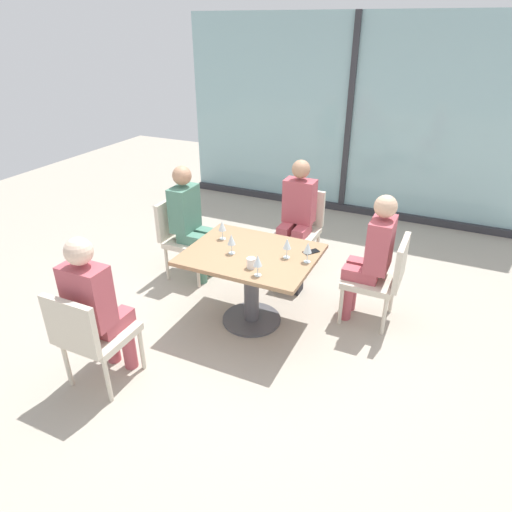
{
  "coord_description": "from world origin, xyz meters",
  "views": [
    {
      "loc": [
        1.54,
        -3.21,
        2.55
      ],
      "look_at": [
        0.0,
        0.1,
        0.65
      ],
      "focal_mm": 31.54,
      "sensor_mm": 36.0,
      "label": 1
    }
  ],
  "objects_px": {
    "wine_glass_2": "(231,240)",
    "coffee_cup": "(251,263)",
    "chair_front_left": "(90,333)",
    "wine_glass_4": "(222,226)",
    "person_far_right": "(372,253)",
    "person_front_left": "(96,303)",
    "chair_far_left": "(183,234)",
    "chair_near_window": "(300,225)",
    "wine_glass_3": "(258,261)",
    "cell_phone_on_table": "(311,252)",
    "chair_far_right": "(381,275)",
    "wine_glass_1": "(287,244)",
    "person_near_window": "(297,211)",
    "person_far_left": "(190,218)",
    "wine_glass_0": "(308,248)",
    "dining_table_main": "(251,271)",
    "handbag_0": "(288,278)"
  },
  "relations": [
    {
      "from": "chair_far_right",
      "to": "person_far_left",
      "type": "xyz_separation_m",
      "value": [
        -2.05,
        0.0,
        0.2
      ]
    },
    {
      "from": "chair_far_left",
      "to": "cell_phone_on_table",
      "type": "distance_m",
      "value": 1.6
    },
    {
      "from": "wine_glass_2",
      "to": "cell_phone_on_table",
      "type": "distance_m",
      "value": 0.72
    },
    {
      "from": "person_front_left",
      "to": "cell_phone_on_table",
      "type": "distance_m",
      "value": 1.85
    },
    {
      "from": "chair_far_right",
      "to": "coffee_cup",
      "type": "relative_size",
      "value": 9.67
    },
    {
      "from": "person_far_right",
      "to": "wine_glass_3",
      "type": "bearing_deg",
      "value": -131.31
    },
    {
      "from": "cell_phone_on_table",
      "to": "wine_glass_2",
      "type": "bearing_deg",
      "value": -115.98
    },
    {
      "from": "coffee_cup",
      "to": "chair_far_left",
      "type": "bearing_deg",
      "value": 147.63
    },
    {
      "from": "coffee_cup",
      "to": "cell_phone_on_table",
      "type": "xyz_separation_m",
      "value": [
        0.36,
        0.49,
        -0.04
      ]
    },
    {
      "from": "coffee_cup",
      "to": "handbag_0",
      "type": "bearing_deg",
      "value": 90.67
    },
    {
      "from": "chair_far_right",
      "to": "coffee_cup",
      "type": "bearing_deg",
      "value": -141.72
    },
    {
      "from": "dining_table_main",
      "to": "wine_glass_2",
      "type": "distance_m",
      "value": 0.37
    },
    {
      "from": "chair_near_window",
      "to": "wine_glass_1",
      "type": "relative_size",
      "value": 4.7
    },
    {
      "from": "wine_glass_0",
      "to": "wine_glass_1",
      "type": "height_order",
      "value": "same"
    },
    {
      "from": "wine_glass_3",
      "to": "coffee_cup",
      "type": "bearing_deg",
      "value": 138.34
    },
    {
      "from": "chair_near_window",
      "to": "person_far_right",
      "type": "xyz_separation_m",
      "value": [
        0.97,
        -0.78,
        0.2
      ]
    },
    {
      "from": "cell_phone_on_table",
      "to": "wine_glass_0",
      "type": "bearing_deg",
      "value": -44.81
    },
    {
      "from": "person_far_right",
      "to": "person_front_left",
      "type": "distance_m",
      "value": 2.39
    },
    {
      "from": "chair_near_window",
      "to": "coffee_cup",
      "type": "height_order",
      "value": "chair_near_window"
    },
    {
      "from": "wine_glass_2",
      "to": "coffee_cup",
      "type": "relative_size",
      "value": 2.06
    },
    {
      "from": "dining_table_main",
      "to": "cell_phone_on_table",
      "type": "relative_size",
      "value": 7.96
    },
    {
      "from": "chair_far_right",
      "to": "person_far_left",
      "type": "distance_m",
      "value": 2.06
    },
    {
      "from": "person_far_left",
      "to": "wine_glass_3",
      "type": "bearing_deg",
      "value": -35.54
    },
    {
      "from": "person_near_window",
      "to": "person_front_left",
      "type": "bearing_deg",
      "value": -106.95
    },
    {
      "from": "wine_glass_1",
      "to": "wine_glass_4",
      "type": "relative_size",
      "value": 1.0
    },
    {
      "from": "wine_glass_2",
      "to": "coffee_cup",
      "type": "xyz_separation_m",
      "value": [
        0.27,
        -0.17,
        -0.09
      ]
    },
    {
      "from": "chair_near_window",
      "to": "wine_glass_4",
      "type": "relative_size",
      "value": 4.7
    },
    {
      "from": "person_far_right",
      "to": "person_far_left",
      "type": "xyz_separation_m",
      "value": [
        -1.94,
        0.0,
        0.0
      ]
    },
    {
      "from": "chair_far_left",
      "to": "person_near_window",
      "type": "height_order",
      "value": "person_near_window"
    },
    {
      "from": "chair_near_window",
      "to": "wine_glass_3",
      "type": "relative_size",
      "value": 4.7
    },
    {
      "from": "chair_front_left",
      "to": "wine_glass_4",
      "type": "bearing_deg",
      "value": 76.31
    },
    {
      "from": "chair_far_left",
      "to": "wine_glass_4",
      "type": "height_order",
      "value": "wine_glass_4"
    },
    {
      "from": "wine_glass_2",
      "to": "coffee_cup",
      "type": "height_order",
      "value": "wine_glass_2"
    },
    {
      "from": "chair_far_left",
      "to": "chair_far_right",
      "type": "bearing_deg",
      "value": 0.0
    },
    {
      "from": "chair_front_left",
      "to": "person_front_left",
      "type": "height_order",
      "value": "person_front_left"
    },
    {
      "from": "chair_far_left",
      "to": "dining_table_main",
      "type": "bearing_deg",
      "value": -25.28
    },
    {
      "from": "chair_far_right",
      "to": "wine_glass_0",
      "type": "relative_size",
      "value": 4.7
    },
    {
      "from": "person_near_window",
      "to": "person_front_left",
      "type": "xyz_separation_m",
      "value": [
        -0.72,
        -2.36,
        0.0
      ]
    },
    {
      "from": "chair_front_left",
      "to": "person_far_right",
      "type": "distance_m",
      "value": 2.47
    },
    {
      "from": "chair_near_window",
      "to": "chair_front_left",
      "type": "xyz_separation_m",
      "value": [
        -0.72,
        -2.57,
        0.0
      ]
    },
    {
      "from": "wine_glass_4",
      "to": "handbag_0",
      "type": "relative_size",
      "value": 0.62
    },
    {
      "from": "cell_phone_on_table",
      "to": "chair_far_right",
      "type": "bearing_deg",
      "value": 61.7
    },
    {
      "from": "chair_front_left",
      "to": "coffee_cup",
      "type": "relative_size",
      "value": 9.67
    },
    {
      "from": "chair_near_window",
      "to": "wine_glass_0",
      "type": "xyz_separation_m",
      "value": [
        0.51,
        -1.24,
        0.37
      ]
    },
    {
      "from": "person_far_left",
      "to": "wine_glass_2",
      "type": "relative_size",
      "value": 6.81
    },
    {
      "from": "chair_front_left",
      "to": "cell_phone_on_table",
      "type": "distance_m",
      "value": 1.95
    },
    {
      "from": "chair_far_right",
      "to": "person_near_window",
      "type": "height_order",
      "value": "person_near_window"
    },
    {
      "from": "chair_front_left",
      "to": "wine_glass_0",
      "type": "distance_m",
      "value": 1.85
    },
    {
      "from": "chair_near_window",
      "to": "wine_glass_1",
      "type": "xyz_separation_m",
      "value": [
        0.32,
        -1.24,
        0.37
      ]
    },
    {
      "from": "chair_near_window",
      "to": "person_front_left",
      "type": "xyz_separation_m",
      "value": [
        -0.72,
        -2.46,
        0.2
      ]
    }
  ]
}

